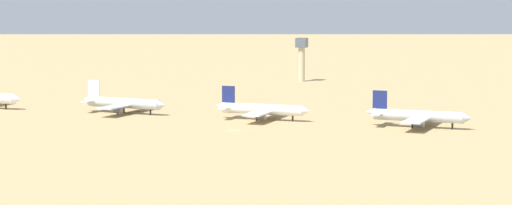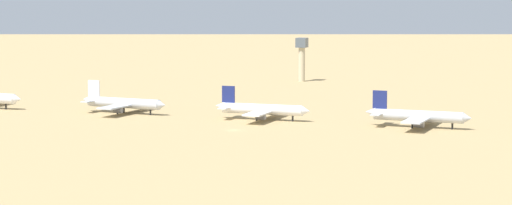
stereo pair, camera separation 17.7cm
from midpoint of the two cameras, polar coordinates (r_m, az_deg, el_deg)
The scene contains 5 objects.
ground at distance 343.82m, azimuth -1.21°, elevation -1.52°, with size 4000.00×4000.00×0.00m, color tan.
parked_jet_white_1 at distance 390.67m, azimuth -7.29°, elevation -0.03°, with size 36.17×30.55×11.94m.
parked_jet_navy_2 at distance 368.78m, azimuth 0.29°, elevation -0.37°, with size 35.41×29.60×11.74m.
parked_jet_navy_3 at distance 353.37m, azimuth 8.78°, elevation -0.73°, with size 36.43×30.57×12.05m.
control_tower at distance 515.46m, azimuth 2.50°, elevation 2.60°, with size 5.20×5.20×21.58m.
Camera 1 is at (120.83, -318.31, 47.90)m, focal length 73.19 mm.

